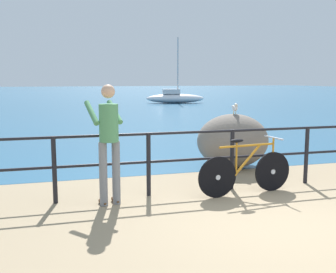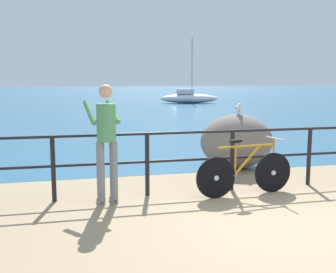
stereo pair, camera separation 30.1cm
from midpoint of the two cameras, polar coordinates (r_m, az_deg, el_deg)
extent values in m
cube|color=#937F60|center=(24.60, -6.93, 3.65)|extent=(120.00, 120.00, 0.10)
cube|color=#285B7F|center=(52.63, -10.39, 6.02)|extent=(120.00, 90.00, 0.01)
cylinder|color=black|center=(6.34, -14.53, -4.43)|extent=(0.07, 0.07, 1.02)
cylinder|color=black|center=(6.47, -1.61, -3.92)|extent=(0.07, 0.07, 1.02)
cylinder|color=black|center=(6.90, 10.24, -3.28)|extent=(0.07, 0.07, 1.02)
cylinder|color=black|center=(7.59, 20.30, -2.63)|extent=(0.07, 0.07, 1.02)
cylinder|color=black|center=(6.82, 10.34, 0.75)|extent=(8.67, 0.04, 0.04)
cylinder|color=black|center=(6.89, 10.25, -2.96)|extent=(8.67, 0.04, 0.04)
cylinder|color=black|center=(6.41, 8.10, -5.77)|extent=(0.66, 0.11, 0.66)
cylinder|color=#B7BCC6|center=(6.41, 8.10, -5.77)|extent=(0.09, 0.06, 0.08)
cylinder|color=black|center=(6.95, 15.74, -4.91)|extent=(0.66, 0.11, 0.66)
cylinder|color=#B7BCC6|center=(6.95, 15.74, -4.91)|extent=(0.09, 0.06, 0.08)
cylinder|color=#B27219|center=(6.57, 12.20, -1.34)|extent=(0.99, 0.15, 0.04)
cylinder|color=#B27219|center=(6.63, 12.33, -3.33)|extent=(0.50, 0.10, 0.50)
cylinder|color=#B27219|center=(6.51, 10.78, -3.22)|extent=(0.03, 0.03, 0.53)
ellipsoid|color=black|center=(6.46, 10.85, -0.65)|extent=(0.25, 0.13, 0.06)
cylinder|color=#B27219|center=(6.89, 15.83, -2.60)|extent=(0.03, 0.03, 0.57)
cylinder|color=#B7BCC6|center=(6.84, 15.92, -0.25)|extent=(0.08, 0.48, 0.03)
cylinder|color=slate|center=(6.06, -8.03, -5.17)|extent=(0.12, 0.12, 0.95)
ellipsoid|color=#513319|center=(6.23, -8.12, -8.95)|extent=(0.15, 0.27, 0.08)
cylinder|color=slate|center=(6.12, -6.23, -5.01)|extent=(0.12, 0.12, 0.95)
ellipsoid|color=#513319|center=(6.28, -6.35, -8.76)|extent=(0.15, 0.27, 0.08)
cylinder|color=#4C8C59|center=(5.96, -7.26, 1.94)|extent=(0.28, 0.28, 0.55)
sphere|color=tan|center=(5.93, -7.34, 6.32)|extent=(0.20, 0.20, 0.20)
cylinder|color=#4C8C59|center=(6.12, -9.57, 3.35)|extent=(0.18, 0.52, 0.34)
cylinder|color=#4C8C59|center=(6.23, -6.37, 3.50)|extent=(0.18, 0.52, 0.34)
ellipsoid|color=slate|center=(8.60, 10.61, -0.66)|extent=(1.53, 1.26, 1.13)
cylinder|color=gold|center=(8.53, 11.04, 3.28)|extent=(0.01, 0.01, 0.06)
cylinder|color=gold|center=(8.53, 10.75, 3.28)|extent=(0.01, 0.01, 0.06)
ellipsoid|color=white|center=(8.52, 10.91, 3.92)|extent=(0.17, 0.28, 0.13)
ellipsoid|color=#9E9EA3|center=(8.54, 10.89, 4.13)|extent=(0.18, 0.26, 0.06)
sphere|color=white|center=(8.40, 11.06, 4.33)|extent=(0.08, 0.08, 0.08)
cone|color=gold|center=(8.35, 11.11, 4.27)|extent=(0.04, 0.05, 0.02)
ellipsoid|color=white|center=(30.85, 3.27, 5.36)|extent=(4.57, 2.11, 0.70)
cube|color=silver|center=(30.80, 2.72, 6.35)|extent=(1.43, 1.03, 0.36)
cylinder|color=#B2B2B7|center=(30.85, 3.68, 9.91)|extent=(0.10, 0.10, 4.20)
camera|label=1|loc=(0.15, -88.75, 0.18)|focal=43.34mm
camera|label=2|loc=(0.15, 91.25, -0.18)|focal=43.34mm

